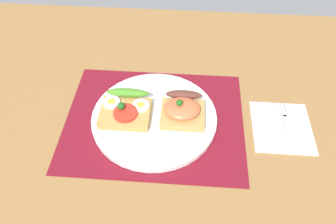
% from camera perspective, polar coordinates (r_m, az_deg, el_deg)
% --- Properties ---
extents(ground_plane, '(1.20, 0.90, 0.03)m').
position_cam_1_polar(ground_plane, '(0.74, -2.31, -2.24)').
color(ground_plane, olive).
extents(placemat, '(0.39, 0.31, 0.00)m').
position_cam_1_polar(placemat, '(0.73, -2.35, -1.37)').
color(placemat, maroon).
rests_on(placemat, ground_plane).
extents(plate, '(0.27, 0.27, 0.01)m').
position_cam_1_polar(plate, '(0.72, -2.37, -0.98)').
color(plate, white).
rests_on(plate, placemat).
extents(sandwich_egg_tomato, '(0.11, 0.10, 0.04)m').
position_cam_1_polar(sandwich_egg_tomato, '(0.72, -7.29, 0.45)').
color(sandwich_egg_tomato, '#B28845').
rests_on(sandwich_egg_tomato, plate).
extents(sandwich_salmon, '(0.09, 0.09, 0.05)m').
position_cam_1_polar(sandwich_salmon, '(0.71, 2.52, 0.37)').
color(sandwich_salmon, '#B08B4B').
rests_on(sandwich_salmon, plate).
extents(napkin, '(0.13, 0.14, 0.01)m').
position_cam_1_polar(napkin, '(0.76, 19.01, -2.39)').
color(napkin, white).
rests_on(napkin, ground_plane).
extents(fork, '(0.02, 0.13, 0.00)m').
position_cam_1_polar(fork, '(0.76, 19.72, -1.99)').
color(fork, '#B7B7BC').
rests_on(fork, napkin).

